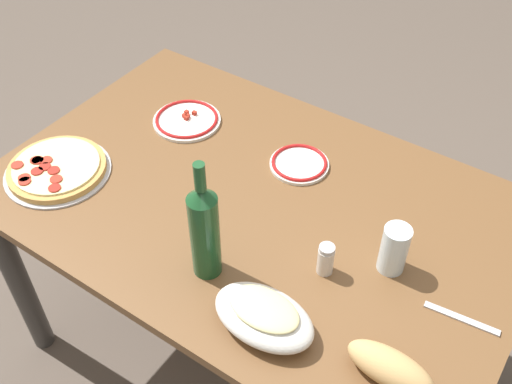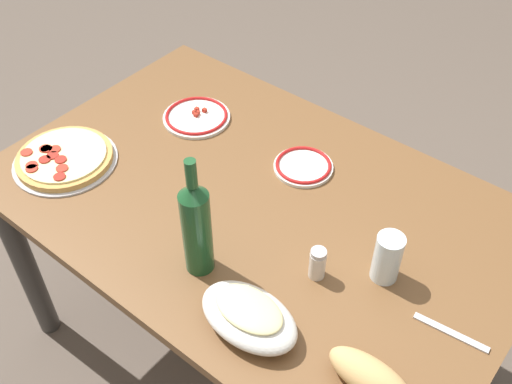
{
  "view_description": "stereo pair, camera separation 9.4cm",
  "coord_description": "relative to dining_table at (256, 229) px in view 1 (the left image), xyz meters",
  "views": [
    {
      "loc": [
        0.64,
        -0.94,
        1.89
      ],
      "look_at": [
        0.0,
        0.0,
        0.78
      ],
      "focal_mm": 42.05,
      "sensor_mm": 36.0,
      "label": 1
    },
    {
      "loc": [
        0.72,
        -0.89,
        1.89
      ],
      "look_at": [
        0.0,
        0.0,
        0.78
      ],
      "focal_mm": 42.05,
      "sensor_mm": 36.0,
      "label": 2
    }
  ],
  "objects": [
    {
      "name": "fork_right",
      "position": [
        0.59,
        -0.05,
        0.12
      ],
      "size": [
        0.17,
        0.03,
        0.0
      ],
      "primitive_type": "cube",
      "rotation": [
        0.0,
        0.0,
        0.11
      ],
      "color": "#B7B7BC",
      "rests_on": "dining_table"
    },
    {
      "name": "bread_loaf",
      "position": [
        0.52,
        -0.28,
        0.15
      ],
      "size": [
        0.19,
        0.08,
        0.07
      ],
      "primitive_type": "ellipsoid",
      "color": "tan",
      "rests_on": "dining_table"
    },
    {
      "name": "baked_pasta_dish",
      "position": [
        0.24,
        -0.32,
        0.16
      ],
      "size": [
        0.24,
        0.15,
        0.08
      ],
      "color": "white",
      "rests_on": "dining_table"
    },
    {
      "name": "water_glass",
      "position": [
        0.4,
        -0.01,
        0.18
      ],
      "size": [
        0.07,
        0.07,
        0.13
      ],
      "primitive_type": "cylinder",
      "color": "silver",
      "rests_on": "dining_table"
    },
    {
      "name": "pepperoni_pizza",
      "position": [
        -0.52,
        -0.22,
        0.13
      ],
      "size": [
        0.3,
        0.3,
        0.03
      ],
      "color": "#B7B7BC",
      "rests_on": "dining_table"
    },
    {
      "name": "side_plate_near",
      "position": [
        0.02,
        0.18,
        0.12
      ],
      "size": [
        0.17,
        0.17,
        0.02
      ],
      "color": "white",
      "rests_on": "dining_table"
    },
    {
      "name": "dining_table",
      "position": [
        0.0,
        0.0,
        0.0
      ],
      "size": [
        1.42,
        0.92,
        0.75
      ],
      "color": "brown",
      "rests_on": "ground"
    },
    {
      "name": "wine_bottle",
      "position": [
        0.04,
        -0.26,
        0.25
      ],
      "size": [
        0.07,
        0.07,
        0.34
      ],
      "color": "#194723",
      "rests_on": "dining_table"
    },
    {
      "name": "spice_shaker",
      "position": [
        0.27,
        -0.11,
        0.16
      ],
      "size": [
        0.04,
        0.04,
        0.09
      ],
      "color": "silver",
      "rests_on": "dining_table"
    },
    {
      "name": "ground_plane",
      "position": [
        0.0,
        0.0,
        -0.64
      ],
      "size": [
        8.0,
        8.0,
        0.0
      ],
      "primitive_type": "plane",
      "color": "brown",
      "rests_on": "ground"
    },
    {
      "name": "side_plate_far",
      "position": [
        -0.37,
        0.16,
        0.12
      ],
      "size": [
        0.21,
        0.21,
        0.02
      ],
      "color": "white",
      "rests_on": "dining_table"
    }
  ]
}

